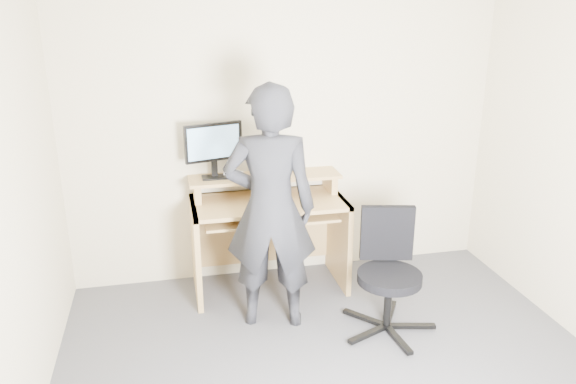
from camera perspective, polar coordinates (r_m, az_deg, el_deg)
name	(u,v)px	position (r m, az deg, el deg)	size (l,w,h in m)	color
back_wall	(285,128)	(4.55, -0.27, 6.51)	(3.50, 0.02, 2.50)	beige
desk	(267,221)	(4.51, -2.14, -2.96)	(1.20, 0.60, 0.91)	tan
monitor	(214,146)	(4.35, -7.56, 4.70)	(0.45, 0.15, 0.44)	black
external_drive	(267,162)	(4.45, -2.13, 3.04)	(0.07, 0.13, 0.20)	black
travel_mug	(275,164)	(4.47, -1.35, 2.88)	(0.07, 0.07, 0.17)	#B2B2B7
smartphone	(300,175)	(4.46, 1.23, 1.79)	(0.07, 0.13, 0.01)	black
charger	(246,178)	(4.34, -4.27, 1.44)	(0.04, 0.04, 0.04)	black
headphones	(233,174)	(4.47, -5.57, 1.79)	(0.16, 0.16, 0.02)	silver
keyboard	(277,214)	(4.32, -1.13, -2.27)	(0.46, 0.18, 0.03)	black
mouse	(307,200)	(4.33, 1.97, -0.80)	(0.10, 0.06, 0.04)	black
office_chair	(388,267)	(4.01, 10.15, -7.55)	(0.67, 0.66, 0.85)	black
person	(270,209)	(3.85, -1.82, -1.73)	(0.64, 0.42, 1.74)	black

